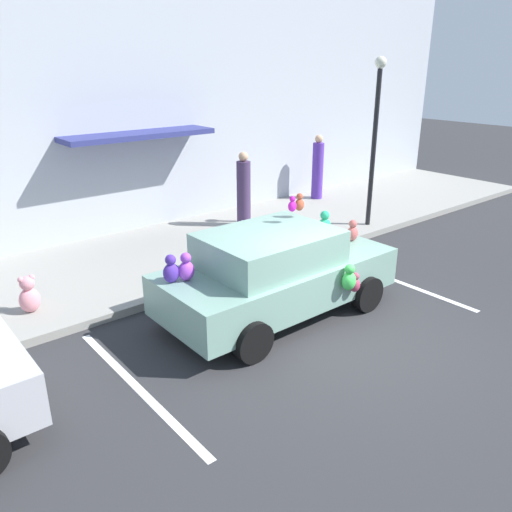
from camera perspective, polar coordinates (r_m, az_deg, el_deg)
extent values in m
plane|color=#2D2D30|center=(8.40, 10.45, -9.18)|extent=(60.00, 60.00, 0.00)
cube|color=gray|center=(11.86, -8.06, 0.55)|extent=(24.00, 4.00, 0.15)
cube|color=#B2B7C1|center=(13.06, -13.95, 16.13)|extent=(24.00, 0.30, 6.40)
cube|color=navy|center=(12.59, -13.03, 13.05)|extent=(3.60, 1.10, 0.12)
cube|color=silver|center=(10.75, 15.20, -2.62)|extent=(0.12, 3.60, 0.01)
cube|color=silver|center=(7.38, -13.11, -14.06)|extent=(0.12, 3.60, 0.01)
cube|color=#779F90|center=(8.82, 2.47, -2.63)|extent=(4.18, 1.82, 0.68)
cube|color=#779F90|center=(8.46, 1.48, 0.86)|extent=(2.17, 1.60, 0.56)
cylinder|color=black|center=(10.37, 4.46, -0.89)|extent=(0.64, 0.22, 0.64)
cylinder|color=black|center=(9.26, 12.26, -4.13)|extent=(0.64, 0.22, 0.64)
cylinder|color=black|center=(8.92, -7.76, -4.82)|extent=(0.64, 0.22, 0.64)
cylinder|color=black|center=(7.59, -0.35, -9.51)|extent=(0.64, 0.22, 0.64)
ellipsoid|color=#B95250|center=(9.80, 10.68, 2.47)|extent=(0.24, 0.19, 0.28)
sphere|color=#B95250|center=(9.74, 10.76, 3.54)|extent=(0.15, 0.15, 0.15)
ellipsoid|color=maroon|center=(8.86, 7.81, 0.51)|extent=(0.20, 0.17, 0.24)
sphere|color=maroon|center=(8.80, 7.86, 1.52)|extent=(0.13, 0.13, 0.13)
ellipsoid|color=#A343D1|center=(7.95, -7.77, -1.65)|extent=(0.26, 0.22, 0.31)
sphere|color=#A343D1|center=(7.87, -7.85, -0.21)|extent=(0.17, 0.17, 0.17)
ellipsoid|color=#76E216|center=(9.68, 8.08, 2.16)|extent=(0.17, 0.14, 0.20)
sphere|color=#76E216|center=(9.64, 8.12, 2.95)|extent=(0.11, 0.11, 0.11)
ellipsoid|color=#931D5B|center=(8.12, -1.00, -1.40)|extent=(0.17, 0.14, 0.20)
sphere|color=#931D5B|center=(8.07, -1.01, -0.52)|extent=(0.11, 0.11, 0.11)
ellipsoid|color=#92184A|center=(8.46, -4.15, -0.49)|extent=(0.17, 0.14, 0.20)
sphere|color=#92184A|center=(8.42, -4.18, 0.36)|extent=(0.11, 0.11, 0.11)
ellipsoid|color=#A43B56|center=(8.75, 10.97, -3.21)|extent=(0.20, 0.16, 0.24)
sphere|color=#A43B56|center=(8.69, 11.04, -2.24)|extent=(0.13, 0.13, 0.13)
ellipsoid|color=#2BB47C|center=(10.05, 7.63, 3.28)|extent=(0.28, 0.23, 0.33)
sphere|color=#2BB47C|center=(9.99, 7.69, 4.52)|extent=(0.18, 0.18, 0.18)
ellipsoid|color=#6ECC43|center=(8.65, -3.99, 0.32)|extent=(0.24, 0.20, 0.29)
sphere|color=#6ECC43|center=(8.58, -4.02, 1.55)|extent=(0.15, 0.15, 0.15)
ellipsoid|color=#4B2BA2|center=(7.91, -9.43, -1.86)|extent=(0.26, 0.21, 0.31)
sphere|color=#4B2BA2|center=(7.83, -9.52, -0.42)|extent=(0.17, 0.17, 0.17)
ellipsoid|color=#A5472E|center=(9.16, 4.87, 5.72)|extent=(0.18, 0.15, 0.22)
sphere|color=#A5472E|center=(9.12, 4.89, 6.63)|extent=(0.12, 0.12, 0.12)
ellipsoid|color=navy|center=(9.54, 5.19, 2.28)|extent=(0.24, 0.20, 0.29)
sphere|color=navy|center=(9.48, 5.23, 3.41)|extent=(0.16, 0.16, 0.16)
ellipsoid|color=#45D657|center=(8.55, 10.32, -2.78)|extent=(0.26, 0.22, 0.31)
sphere|color=#45D657|center=(8.46, 10.41, -1.45)|extent=(0.17, 0.17, 0.17)
ellipsoid|color=#B825E0|center=(8.48, -4.68, -0.40)|extent=(0.18, 0.15, 0.22)
sphere|color=#B825E0|center=(8.42, -4.71, 0.54)|extent=(0.12, 0.12, 0.12)
ellipsoid|color=#C518A6|center=(8.82, 4.07, 5.55)|extent=(0.16, 0.13, 0.19)
sphere|color=#C518A6|center=(8.78, 4.09, 6.36)|extent=(0.10, 0.10, 0.10)
ellipsoid|color=pink|center=(9.52, -23.91, -4.51)|extent=(0.35, 0.29, 0.44)
sphere|color=pink|center=(9.40, -24.18, -2.79)|extent=(0.25, 0.25, 0.25)
sphere|color=pink|center=(9.35, -24.76, -2.43)|extent=(0.10, 0.10, 0.10)
sphere|color=pink|center=(9.39, -23.76, -2.18)|extent=(0.10, 0.10, 0.10)
cylinder|color=black|center=(13.32, 12.96, 11.38)|extent=(0.12, 0.12, 3.84)
sphere|color=#EAEACC|center=(13.15, 13.73, 20.24)|extent=(0.28, 0.28, 0.28)
cylinder|color=#422F53|center=(13.14, -1.38, 6.92)|extent=(0.36, 0.36, 1.66)
sphere|color=tan|center=(12.94, -1.42, 11.02)|extent=(0.24, 0.24, 0.24)
cylinder|color=#5430A3|center=(16.00, 6.88, 9.39)|extent=(0.34, 0.34, 1.70)
sphere|color=tan|center=(15.84, 7.03, 12.83)|extent=(0.24, 0.24, 0.24)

